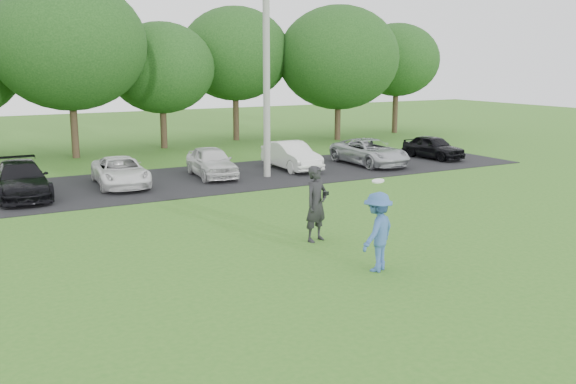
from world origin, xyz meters
name	(u,v)px	position (x,y,z in m)	size (l,w,h in m)	color
ground	(364,276)	(0.00, 0.00, 0.00)	(100.00, 100.00, 0.00)	#346E1F
parking_lot	(172,182)	(0.00, 13.00, 0.01)	(32.00, 6.50, 0.03)	black
utility_pole	(266,64)	(3.82, 12.17, 4.61)	(0.28, 0.28, 9.22)	gray
frisbee_player	(378,232)	(0.51, 0.22, 0.92)	(1.36, 1.16, 2.17)	#375C9B
camera_bystander	(316,204)	(0.58, 3.00, 1.01)	(0.85, 0.69, 2.02)	black
parked_cars	(143,170)	(-1.19, 12.86, 0.62)	(28.24, 4.62, 1.24)	#5A5D62
tree_row	(135,57)	(1.51, 22.76, 4.91)	(42.39, 9.85, 8.64)	#38281C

